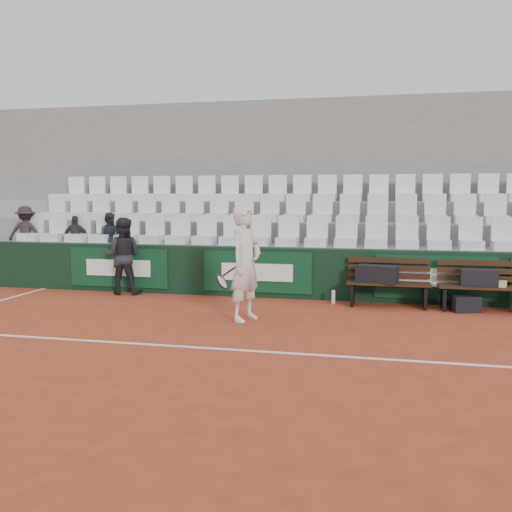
% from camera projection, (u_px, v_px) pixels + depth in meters
% --- Properties ---
extents(ground, '(80.00, 80.00, 0.00)m').
position_uv_depth(ground, '(209.00, 348.00, 7.66)').
color(ground, '#A23D24').
rests_on(ground, ground).
extents(court_baseline, '(18.00, 0.06, 0.01)m').
position_uv_depth(court_baseline, '(209.00, 348.00, 7.66)').
color(court_baseline, white).
rests_on(court_baseline, ground).
extents(back_barrier, '(18.00, 0.34, 1.00)m').
position_uv_depth(back_barrier, '(272.00, 272.00, 11.46)').
color(back_barrier, black).
rests_on(back_barrier, ground).
extents(grandstand_tier_front, '(18.00, 0.95, 1.00)m').
position_uv_depth(grandstand_tier_front, '(275.00, 268.00, 12.09)').
color(grandstand_tier_front, gray).
rests_on(grandstand_tier_front, ground).
extents(grandstand_tier_mid, '(18.00, 0.95, 1.45)m').
position_uv_depth(grandstand_tier_mid, '(283.00, 253.00, 12.98)').
color(grandstand_tier_mid, gray).
rests_on(grandstand_tier_mid, ground).
extents(grandstand_tier_back, '(18.00, 0.95, 1.90)m').
position_uv_depth(grandstand_tier_back, '(290.00, 240.00, 13.88)').
color(grandstand_tier_back, '#989795').
rests_on(grandstand_tier_back, ground).
extents(grandstand_rear_wall, '(18.00, 0.30, 4.40)m').
position_uv_depth(grandstand_rear_wall, '(294.00, 189.00, 14.35)').
color(grandstand_rear_wall, gray).
rests_on(grandstand_rear_wall, ground).
extents(seat_row_front, '(11.90, 0.44, 0.63)m').
position_uv_depth(seat_row_front, '(273.00, 230.00, 11.83)').
color(seat_row_front, silver).
rests_on(seat_row_front, grandstand_tier_front).
extents(seat_row_mid, '(11.90, 0.44, 0.63)m').
position_uv_depth(seat_row_mid, '(281.00, 208.00, 12.70)').
color(seat_row_mid, silver).
rests_on(seat_row_mid, grandstand_tier_mid).
extents(seat_row_back, '(11.90, 0.44, 0.63)m').
position_uv_depth(seat_row_back, '(289.00, 188.00, 13.57)').
color(seat_row_back, white).
rests_on(seat_row_back, grandstand_tier_back).
extents(bench_left, '(1.50, 0.56, 0.45)m').
position_uv_depth(bench_left, '(388.00, 294.00, 10.50)').
color(bench_left, '#341C0F').
rests_on(bench_left, ground).
extents(bench_right, '(1.50, 0.56, 0.45)m').
position_uv_depth(bench_right, '(482.00, 298.00, 10.09)').
color(bench_right, '#311D0E').
rests_on(bench_right, ground).
extents(sports_bag_left, '(0.79, 0.49, 0.32)m').
position_uv_depth(sports_bag_left, '(377.00, 274.00, 10.46)').
color(sports_bag_left, black).
rests_on(sports_bag_left, bench_left).
extents(sports_bag_right, '(0.62, 0.29, 0.29)m').
position_uv_depth(sports_bag_right, '(479.00, 278.00, 10.09)').
color(sports_bag_right, black).
rests_on(sports_bag_right, bench_right).
extents(towel, '(0.40, 0.33, 0.10)m').
position_uv_depth(towel, '(496.00, 283.00, 10.04)').
color(towel, '#C3BB7E').
rests_on(towel, bench_right).
extents(sports_bag_ground, '(0.53, 0.41, 0.28)m').
position_uv_depth(sports_bag_ground, '(466.00, 304.00, 10.03)').
color(sports_bag_ground, black).
rests_on(sports_bag_ground, ground).
extents(water_bottle_near, '(0.07, 0.07, 0.26)m').
position_uv_depth(water_bottle_near, '(333.00, 297.00, 10.75)').
color(water_bottle_near, silver).
rests_on(water_bottle_near, ground).
extents(water_bottle_far, '(0.07, 0.07, 0.24)m').
position_uv_depth(water_bottle_far, '(457.00, 304.00, 10.07)').
color(water_bottle_far, silver).
rests_on(water_bottle_far, ground).
extents(tennis_player, '(0.83, 0.80, 1.88)m').
position_uv_depth(tennis_player, '(246.00, 263.00, 9.29)').
color(tennis_player, silver).
rests_on(tennis_player, ground).
extents(ball_kid, '(0.85, 0.71, 1.59)m').
position_uv_depth(ball_kid, '(123.00, 256.00, 11.77)').
color(ball_kid, black).
rests_on(ball_kid, ground).
extents(spectator_a, '(0.91, 0.71, 1.24)m').
position_uv_depth(spectator_a, '(25.00, 213.00, 13.14)').
color(spectator_a, black).
rests_on(spectator_a, grandstand_tier_front).
extents(spectator_b, '(0.66, 0.44, 1.03)m').
position_uv_depth(spectator_b, '(75.00, 219.00, 12.87)').
color(spectator_b, '#2E2A25').
rests_on(spectator_b, grandstand_tier_front).
extents(spectator_c, '(0.59, 0.49, 1.11)m').
position_uv_depth(spectator_c, '(109.00, 217.00, 12.68)').
color(spectator_c, '#202530').
rests_on(spectator_c, grandstand_tier_front).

